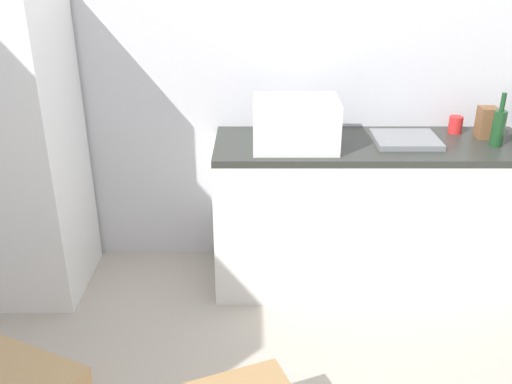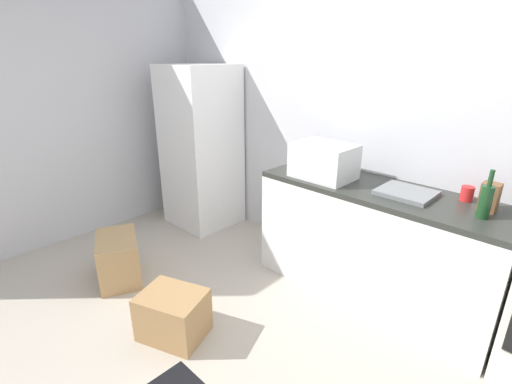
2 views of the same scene
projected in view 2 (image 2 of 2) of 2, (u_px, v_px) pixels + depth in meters
name	position (u px, v px, depth m)	size (l,w,h in m)	color
ground_plane	(234.00, 353.00, 2.37)	(6.00, 6.00, 0.00)	#B2A899
wall_back	(372.00, 122.00, 2.95)	(5.00, 0.10, 2.60)	silver
wall_left	(58.00, 112.00, 3.51)	(0.10, 3.20, 2.60)	silver
kitchen_counter	(373.00, 243.00, 2.82)	(1.80, 0.60, 0.90)	white
refrigerator	(201.00, 148.00, 3.98)	(0.68, 0.66, 1.72)	white
microwave	(324.00, 161.00, 2.86)	(0.46, 0.34, 0.27)	white
sink_basin	(406.00, 193.00, 2.54)	(0.36, 0.32, 0.03)	slate
wine_bottle	(486.00, 201.00, 2.15)	(0.07, 0.07, 0.30)	#193F1E
coffee_mug	(467.00, 194.00, 2.43)	(0.08, 0.08, 0.10)	red
knife_block	(489.00, 197.00, 2.26)	(0.10, 0.10, 0.18)	brown
cardboard_box_large	(119.00, 258.00, 3.10)	(0.50, 0.32, 0.39)	tan
cardboard_box_medium	(173.00, 315.00, 2.48)	(0.42, 0.33, 0.32)	#A37A4C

